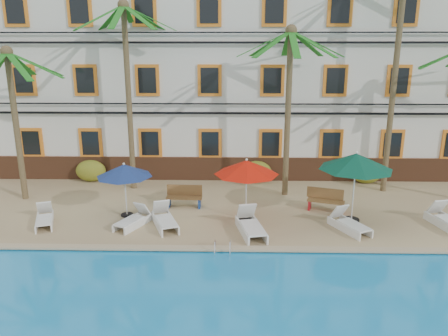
{
  "coord_description": "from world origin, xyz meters",
  "views": [
    {
      "loc": [
        -0.34,
        -14.29,
        6.87
      ],
      "look_at": [
        -0.72,
        3.0,
        2.0
      ],
      "focal_mm": 35.0,
      "sensor_mm": 36.0,
      "label": 1
    }
  ],
  "objects_px": {
    "umbrella_red": "(247,168)",
    "lounger_e": "(349,223)",
    "palm_c": "(289,88)",
    "lounger_c": "(165,219)",
    "umbrella_green": "(356,162)",
    "bench_right": "(326,200)",
    "pool_ladder": "(223,251)",
    "palm_b": "(127,72)",
    "palm_d": "(398,48)",
    "lounger_f": "(448,220)",
    "lounger_d": "(251,225)",
    "bench_left": "(184,196)",
    "palm_a": "(13,101)",
    "lounger_b": "(134,219)",
    "lounger_a": "(44,218)",
    "umbrella_blue": "(124,171)"
  },
  "relations": [
    {
      "from": "umbrella_red",
      "to": "lounger_e",
      "type": "bearing_deg",
      "value": -13.98
    },
    {
      "from": "palm_c",
      "to": "lounger_c",
      "type": "relative_size",
      "value": 3.7
    },
    {
      "from": "umbrella_green",
      "to": "bench_right",
      "type": "xyz_separation_m",
      "value": [
        -0.77,
        1.13,
        -1.92
      ]
    },
    {
      "from": "pool_ladder",
      "to": "palm_b",
      "type": "bearing_deg",
      "value": 123.94
    },
    {
      "from": "palm_c",
      "to": "palm_d",
      "type": "xyz_separation_m",
      "value": [
        4.71,
        0.66,
        1.67
      ]
    },
    {
      "from": "lounger_f",
      "to": "palm_d",
      "type": "bearing_deg",
      "value": 103.13
    },
    {
      "from": "lounger_d",
      "to": "bench_left",
      "type": "distance_m",
      "value": 3.83
    },
    {
      "from": "palm_a",
      "to": "lounger_f",
      "type": "xyz_separation_m",
      "value": [
        17.41,
        -2.83,
        -4.05
      ]
    },
    {
      "from": "umbrella_green",
      "to": "lounger_b",
      "type": "distance_m",
      "value": 8.69
    },
    {
      "from": "palm_b",
      "to": "lounger_b",
      "type": "height_order",
      "value": "palm_b"
    },
    {
      "from": "palm_a",
      "to": "lounger_a",
      "type": "xyz_separation_m",
      "value": [
        2.11,
        -2.91,
        -4.1
      ]
    },
    {
      "from": "lounger_b",
      "to": "lounger_e",
      "type": "bearing_deg",
      "value": -1.68
    },
    {
      "from": "palm_b",
      "to": "umbrella_red",
      "type": "relative_size",
      "value": 3.43
    },
    {
      "from": "palm_d",
      "to": "lounger_c",
      "type": "bearing_deg",
      "value": -155.33
    },
    {
      "from": "umbrella_red",
      "to": "lounger_d",
      "type": "height_order",
      "value": "umbrella_red"
    },
    {
      "from": "pool_ladder",
      "to": "umbrella_green",
      "type": "bearing_deg",
      "value": 28.35
    },
    {
      "from": "lounger_b",
      "to": "lounger_f",
      "type": "height_order",
      "value": "lounger_f"
    },
    {
      "from": "palm_d",
      "to": "lounger_e",
      "type": "xyz_separation_m",
      "value": [
        -2.79,
        -4.66,
        -6.24
      ]
    },
    {
      "from": "palm_b",
      "to": "lounger_e",
      "type": "xyz_separation_m",
      "value": [
        9.09,
        -4.82,
        -5.19
      ]
    },
    {
      "from": "lounger_b",
      "to": "lounger_d",
      "type": "distance_m",
      "value": 4.46
    },
    {
      "from": "lounger_f",
      "to": "pool_ladder",
      "type": "distance_m",
      "value": 8.71
    },
    {
      "from": "palm_a",
      "to": "bench_left",
      "type": "distance_m",
      "value": 8.27
    },
    {
      "from": "umbrella_red",
      "to": "lounger_d",
      "type": "bearing_deg",
      "value": -83.88
    },
    {
      "from": "palm_b",
      "to": "lounger_a",
      "type": "relative_size",
      "value": 4.82
    },
    {
      "from": "palm_d",
      "to": "lounger_e",
      "type": "distance_m",
      "value": 8.27
    },
    {
      "from": "bench_left",
      "to": "bench_right",
      "type": "bearing_deg",
      "value": -3.04
    },
    {
      "from": "lounger_c",
      "to": "lounger_f",
      "type": "distance_m",
      "value": 10.68
    },
    {
      "from": "lounger_a",
      "to": "lounger_e",
      "type": "distance_m",
      "value": 11.51
    },
    {
      "from": "bench_right",
      "to": "palm_d",
      "type": "bearing_deg",
      "value": 39.09
    },
    {
      "from": "palm_d",
      "to": "umbrella_red",
      "type": "height_order",
      "value": "palm_d"
    },
    {
      "from": "palm_a",
      "to": "umbrella_green",
      "type": "xyz_separation_m",
      "value": [
        13.95,
        -2.3,
        -1.96
      ]
    },
    {
      "from": "umbrella_green",
      "to": "pool_ladder",
      "type": "bearing_deg",
      "value": -151.65
    },
    {
      "from": "lounger_a",
      "to": "palm_c",
      "type": "bearing_deg",
      "value": 21.12
    },
    {
      "from": "bench_right",
      "to": "umbrella_red",
      "type": "bearing_deg",
      "value": -162.09
    },
    {
      "from": "bench_left",
      "to": "bench_right",
      "type": "xyz_separation_m",
      "value": [
        5.92,
        -0.31,
        0.0
      ]
    },
    {
      "from": "palm_d",
      "to": "lounger_a",
      "type": "xyz_separation_m",
      "value": [
        -14.3,
        -4.37,
        -6.26
      ]
    },
    {
      "from": "palm_c",
      "to": "bench_right",
      "type": "xyz_separation_m",
      "value": [
        1.48,
        -1.97,
        -4.38
      ]
    },
    {
      "from": "palm_d",
      "to": "lounger_a",
      "type": "relative_size",
      "value": 5.87
    },
    {
      "from": "lounger_b",
      "to": "pool_ladder",
      "type": "height_order",
      "value": "lounger_b"
    },
    {
      "from": "umbrella_green",
      "to": "lounger_e",
      "type": "bearing_deg",
      "value": -110.26
    },
    {
      "from": "palm_c",
      "to": "umbrella_red",
      "type": "height_order",
      "value": "palm_c"
    },
    {
      "from": "lounger_d",
      "to": "lounger_f",
      "type": "xyz_separation_m",
      "value": [
        7.45,
        0.72,
        -0.01
      ]
    },
    {
      "from": "umbrella_blue",
      "to": "umbrella_green",
      "type": "relative_size",
      "value": 0.79
    },
    {
      "from": "umbrella_green",
      "to": "lounger_b",
      "type": "bearing_deg",
      "value": -175.52
    },
    {
      "from": "umbrella_red",
      "to": "bench_left",
      "type": "relative_size",
      "value": 1.64
    },
    {
      "from": "lounger_c",
      "to": "pool_ladder",
      "type": "xyz_separation_m",
      "value": [
        2.24,
        -2.0,
        -0.29
      ]
    },
    {
      "from": "lounger_a",
      "to": "lounger_e",
      "type": "bearing_deg",
      "value": -1.44
    },
    {
      "from": "umbrella_blue",
      "to": "bench_right",
      "type": "relative_size",
      "value": 1.41
    },
    {
      "from": "palm_b",
      "to": "umbrella_blue",
      "type": "xyz_separation_m",
      "value": [
        0.51,
        -3.58,
        -3.59
      ]
    },
    {
      "from": "lounger_c",
      "to": "lounger_d",
      "type": "distance_m",
      "value": 3.28
    }
  ]
}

